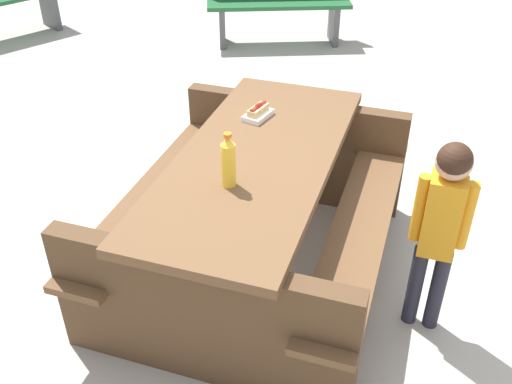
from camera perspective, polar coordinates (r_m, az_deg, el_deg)
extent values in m
plane|color=#ADA599|center=(3.40, 0.00, -7.32)|extent=(30.00, 30.00, 0.00)
cube|color=brown|center=(2.97, 0.00, 3.19)|extent=(1.87, 0.93, 0.05)
cube|color=brown|center=(3.32, -9.22, 0.36)|extent=(1.82, 0.45, 0.04)
cube|color=brown|center=(3.04, 10.10, -3.35)|extent=(1.82, 0.45, 0.04)
cube|color=#4D3520|center=(3.80, 3.70, 4.13)|extent=(0.24, 1.40, 0.70)
cube|color=#4D3520|center=(2.64, -5.45, -12.32)|extent=(0.24, 1.40, 0.70)
cylinder|color=yellow|center=(2.67, -2.69, 2.62)|extent=(0.07, 0.07, 0.21)
cone|color=yellow|center=(2.61, -2.76, 4.99)|extent=(0.06, 0.06, 0.04)
cylinder|color=orange|center=(2.59, -2.78, 5.55)|extent=(0.04, 0.04, 0.02)
cube|color=white|center=(3.31, 0.20, 7.48)|extent=(0.19, 0.13, 0.03)
cube|color=#D8B272|center=(3.29, 0.20, 8.00)|extent=(0.16, 0.08, 0.04)
cylinder|color=maroon|center=(3.29, 0.20, 8.28)|extent=(0.14, 0.05, 0.03)
ellipsoid|color=maroon|center=(3.28, 0.20, 8.47)|extent=(0.07, 0.03, 0.01)
cylinder|color=#262633|center=(3.05, 15.22, -8.71)|extent=(0.07, 0.07, 0.48)
cylinder|color=#262633|center=(3.05, 17.22, -9.05)|extent=(0.07, 0.07, 0.48)
cube|color=orange|center=(2.78, 17.66, -2.20)|extent=(0.16, 0.17, 0.40)
cylinder|color=orange|center=(2.76, 15.67, -1.49)|extent=(0.06, 0.06, 0.34)
cylinder|color=orange|center=(2.77, 19.79, -2.22)|extent=(0.06, 0.06, 0.34)
sphere|color=tan|center=(2.63, 18.71, 2.76)|extent=(0.16, 0.16, 0.16)
sphere|color=#331E14|center=(2.61, 18.78, 3.00)|extent=(0.15, 0.15, 0.15)
cube|color=#1E592D|center=(6.46, 2.22, 17.89)|extent=(1.05, 1.52, 0.04)
cube|color=#4C4C51|center=(6.50, -3.31, 15.87)|extent=(0.35, 0.22, 0.41)
cube|color=#4C4C51|center=(6.62, 7.56, 15.97)|extent=(0.35, 0.22, 0.41)
cube|color=#4C4C51|center=(7.41, -19.44, 16.40)|extent=(0.19, 0.36, 0.41)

